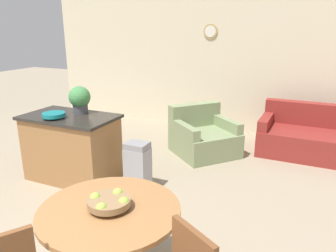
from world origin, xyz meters
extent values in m
cube|color=beige|center=(0.00, 5.54, 1.35)|extent=(8.00, 0.06, 2.70)
cylinder|color=tan|center=(-0.28, 5.50, 1.98)|extent=(0.28, 0.02, 0.28)
cylinder|color=white|center=(-0.28, 5.49, 1.98)|extent=(0.23, 0.01, 0.23)
cylinder|color=#9E6B3D|center=(0.46, 0.80, 0.39)|extent=(0.11, 0.11, 0.69)
cylinder|color=#9E6B3D|center=(0.46, 0.80, 0.75)|extent=(1.07, 1.07, 0.03)
cylinder|color=olive|center=(0.46, 0.80, 0.78)|extent=(0.12, 0.12, 0.03)
cylinder|color=olive|center=(0.46, 0.80, 0.82)|extent=(0.33, 0.33, 0.05)
sphere|color=#99C142|center=(0.58, 0.82, 0.84)|extent=(0.08, 0.08, 0.08)
sphere|color=#99C142|center=(0.46, 0.91, 0.84)|extent=(0.08, 0.08, 0.08)
sphere|color=#99C142|center=(0.34, 0.78, 0.84)|extent=(0.08, 0.08, 0.08)
sphere|color=#99C142|center=(0.47, 0.68, 0.84)|extent=(0.08, 0.08, 0.08)
cube|color=#9E6B3D|center=(-1.23, 2.34, 0.44)|extent=(1.21, 0.69, 0.88)
cube|color=#2D2823|center=(-1.23, 2.34, 0.90)|extent=(1.27, 0.75, 0.04)
cylinder|color=#147A7F|center=(-1.32, 2.15, 0.93)|extent=(0.10, 0.10, 0.02)
cylinder|color=#147A7F|center=(-1.32, 2.15, 0.97)|extent=(0.29, 0.29, 0.05)
cylinder|color=#4C4C51|center=(-1.18, 2.52, 0.97)|extent=(0.20, 0.20, 0.12)
sphere|color=#478E4C|center=(-1.18, 2.52, 1.14)|extent=(0.30, 0.30, 0.30)
cube|color=#9E9EA3|center=(-0.22, 2.40, 0.29)|extent=(0.30, 0.25, 0.58)
cube|color=gray|center=(-0.22, 2.40, 0.62)|extent=(0.28, 0.24, 0.08)
cube|color=maroon|center=(1.97, 4.64, 0.21)|extent=(2.03, 0.98, 0.42)
cube|color=maroon|center=(1.98, 5.02, 0.62)|extent=(2.02, 0.24, 0.40)
cube|color=maroon|center=(1.05, 4.65, 0.30)|extent=(0.17, 0.88, 0.60)
cube|color=gray|center=(0.17, 3.98, 0.20)|extent=(1.31, 1.31, 0.40)
cube|color=gray|center=(-0.11, 4.21, 0.60)|extent=(0.76, 0.84, 0.40)
cube|color=gray|center=(-0.09, 3.68, 0.29)|extent=(0.73, 0.65, 0.58)
cube|color=gray|center=(0.42, 4.28, 0.29)|extent=(0.73, 0.65, 0.58)
camera|label=1|loc=(1.75, -0.99, 2.07)|focal=35.00mm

